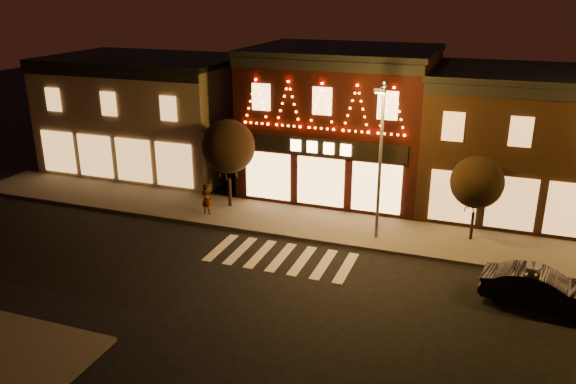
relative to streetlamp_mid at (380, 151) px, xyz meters
The scene contains 10 objects.
ground 9.15m from the streetlamp_mid, 117.04° to the right, with size 120.00×120.00×0.00m, color black.
sidewalk_far 4.79m from the streetlamp_mid, 150.82° to the left, with size 44.00×4.00×0.15m, color #47423D.
building_left 18.01m from the streetlamp_mid, 157.47° to the left, with size 12.20×8.28×7.30m.
building_pulp 7.78m from the streetlamp_mid, 117.75° to the left, with size 10.20×8.34×8.30m.
building_right_a 9.09m from the streetlamp_mid, 49.56° to the left, with size 9.20×8.28×7.50m.
streetlamp_mid is the anchor object (origin of this frame).
tree_left 8.60m from the streetlamp_mid, 168.90° to the left, with size 2.86×2.86×4.78m.
tree_right 4.77m from the streetlamp_mid, 20.00° to the left, with size 2.43×2.43×4.06m.
dark_sedan 8.78m from the streetlamp_mid, 27.17° to the right, with size 1.51×4.33×1.43m, color black.
pedestrian 9.67m from the streetlamp_mid, behind, with size 0.60×0.40×1.65m, color gray.
Camera 1 is at (8.26, -17.82, 11.44)m, focal length 35.91 mm.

